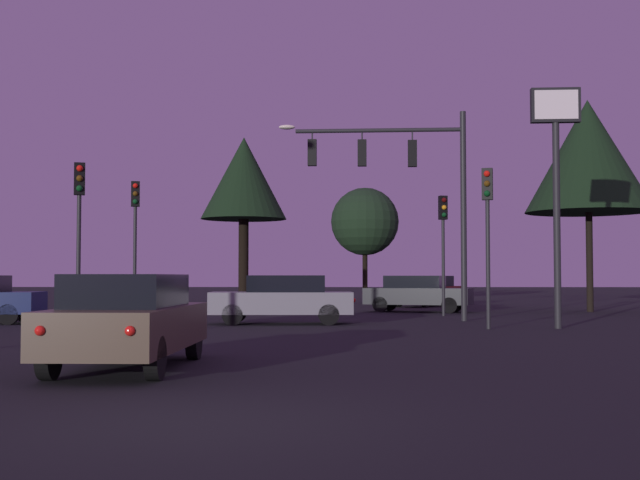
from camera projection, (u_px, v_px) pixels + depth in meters
name	position (u px, v px, depth m)	size (l,w,h in m)	color
ground_plane	(301.00, 314.00, 32.94)	(168.00, 168.00, 0.00)	black
traffic_signal_mast_arm	(405.00, 175.00, 28.03)	(6.34, 0.57, 7.05)	#232326
traffic_light_corner_left	(79.00, 212.00, 23.12)	(0.36, 0.38, 4.66)	#232326
traffic_light_corner_right	(488.00, 215.00, 23.51)	(0.35, 0.38, 4.56)	#232326
traffic_light_median	(135.00, 222.00, 29.48)	(0.34, 0.38, 4.87)	#232326
traffic_light_far_side	(443.00, 231.00, 31.28)	(0.34, 0.37, 4.53)	#232326
car_nearside_lane	(129.00, 319.00, 13.34)	(1.78, 4.69, 1.52)	#473828
car_crossing_right	(283.00, 298.00, 25.99)	(4.57, 1.95, 1.52)	gray
car_far_lane	(428.00, 290.00, 41.26)	(4.05, 4.58, 1.52)	#4C0F0F
car_parked_lot	(417.00, 293.00, 34.80)	(4.71, 3.02, 1.52)	black
store_sign_illuminated	(556.00, 152.00, 23.85)	(1.41, 0.33, 6.92)	#232326
tree_behind_sign	(588.00, 156.00, 35.02)	(5.29, 5.29, 8.97)	black
tree_left_far	(244.00, 179.00, 42.87)	(4.42, 4.42, 8.70)	black
tree_center_horizon	(365.00, 222.00, 46.89)	(3.83, 3.83, 6.51)	black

